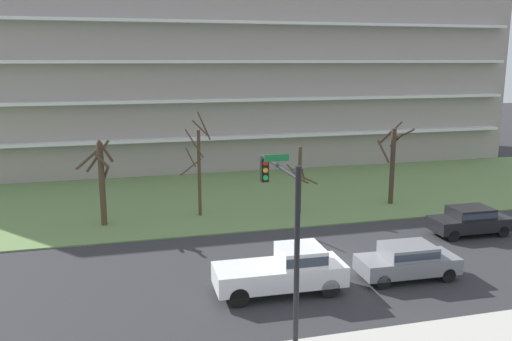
# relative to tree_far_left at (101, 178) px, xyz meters

# --- Properties ---
(ground) EXTENTS (160.00, 160.00, 0.00)m
(ground) POSITION_rel_tree_far_left_xyz_m (10.66, -9.33, -2.86)
(ground) COLOR #2D2D30
(grass_lawn_strip) EXTENTS (80.00, 16.00, 0.08)m
(grass_lawn_strip) POSITION_rel_tree_far_left_xyz_m (10.66, 4.67, -2.82)
(grass_lawn_strip) COLOR #66844C
(grass_lawn_strip) RESTS_ON ground
(apartment_building) EXTENTS (52.98, 14.27, 15.60)m
(apartment_building) POSITION_rel_tree_far_left_xyz_m (10.66, 19.33, 4.94)
(apartment_building) COLOR #9E938C
(apartment_building) RESTS_ON ground
(tree_far_left) EXTENTS (2.18, 2.19, 5.21)m
(tree_far_left) POSITION_rel_tree_far_left_xyz_m (0.00, 0.00, 0.00)
(tree_far_left) COLOR #4C3828
(tree_far_left) RESTS_ON ground
(tree_left) EXTENTS (1.89, 2.01, 6.56)m
(tree_left) POSITION_rel_tree_far_left_xyz_m (5.69, 0.44, 0.29)
(tree_left) COLOR #4C3828
(tree_left) RESTS_ON ground
(tree_center) EXTENTS (1.74, 1.20, 4.30)m
(tree_center) POSITION_rel_tree_far_left_xyz_m (11.84, -0.66, -0.64)
(tree_center) COLOR #4C3828
(tree_center) RESTS_ON ground
(tree_right) EXTENTS (1.94, 1.88, 5.53)m
(tree_right) POSITION_rel_tree_far_left_xyz_m (18.54, 0.04, 0.09)
(tree_right) COLOR #423023
(tree_right) RESTS_ON ground
(sedan_gray_near_left) EXTENTS (4.45, 1.92, 1.57)m
(sedan_gray_near_left) POSITION_rel_tree_far_left_xyz_m (13.13, -11.33, -1.99)
(sedan_gray_near_left) COLOR slate
(sedan_gray_near_left) RESTS_ON ground
(pickup_white_center_left) EXTENTS (5.45, 2.13, 1.95)m
(pickup_white_center_left) POSITION_rel_tree_far_left_xyz_m (7.46, -11.33, -1.84)
(pickup_white_center_left) COLOR white
(pickup_white_center_left) RESTS_ON ground
(sedan_black_center_right) EXTENTS (4.43, 1.87, 1.57)m
(sedan_black_center_right) POSITION_rel_tree_far_left_xyz_m (19.62, -6.83, -1.99)
(sedan_black_center_right) COLOR black
(sedan_black_center_right) RESTS_ON ground
(traffic_signal_mast) EXTENTS (0.90, 4.25, 6.32)m
(traffic_signal_mast) POSITION_rel_tree_far_left_xyz_m (6.35, -14.55, 1.40)
(traffic_signal_mast) COLOR black
(traffic_signal_mast) RESTS_ON ground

